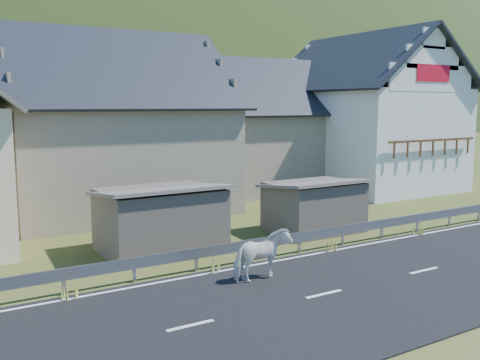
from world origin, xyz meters
TOP-DOWN VIEW (x-y plane):
  - ground at (0.00, 0.00)m, footprint 160.00×160.00m
  - road at (0.00, 0.00)m, footprint 60.00×7.00m
  - lane_markings at (0.00, 0.00)m, footprint 60.00×6.60m
  - guardrail at (-0.00, 3.68)m, footprint 28.10×0.09m
  - shed_left at (-2.00, 6.50)m, footprint 4.30×3.30m
  - shed_right at (4.50, 6.00)m, footprint 3.80×2.90m
  - house_stone_a at (-1.00, 15.00)m, footprint 10.80×9.80m
  - house_stone_b at (9.00, 17.00)m, footprint 9.80×8.80m
  - house_white at (15.00, 14.00)m, footprint 8.80×10.80m
  - horse at (-0.77, 1.88)m, footprint 0.95×1.82m

SIDE VIEW (x-z plane):
  - ground at x=0.00m, z-range 0.00..0.00m
  - road at x=0.00m, z-range 0.00..0.04m
  - lane_markings at x=0.00m, z-range 0.04..0.05m
  - guardrail at x=0.00m, z-range 0.19..0.94m
  - horse at x=-0.77m, z-range 0.04..1.52m
  - shed_right at x=4.50m, z-range -0.10..2.10m
  - shed_left at x=-2.00m, z-range -0.10..2.30m
  - house_stone_b at x=9.00m, z-range 0.19..8.29m
  - house_stone_a at x=-1.00m, z-range 0.18..9.08m
  - house_white at x=15.00m, z-range 0.21..9.91m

